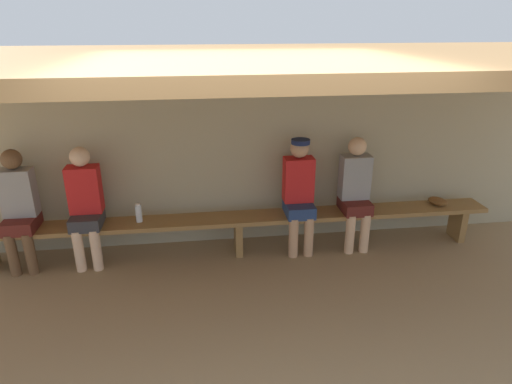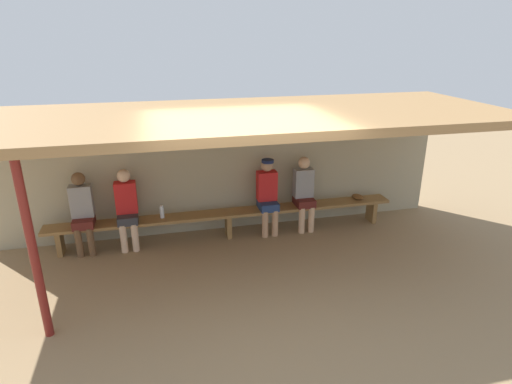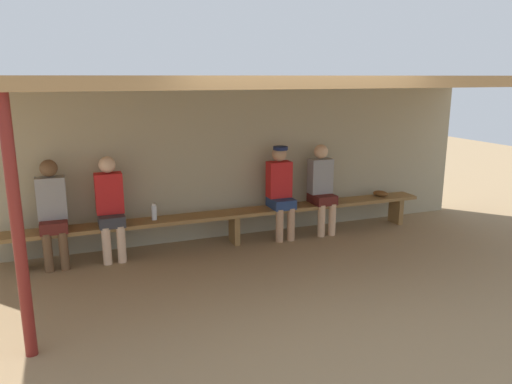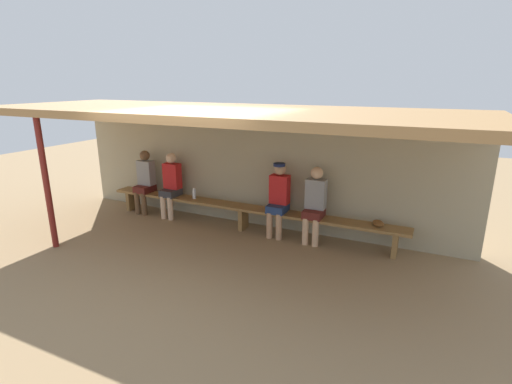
{
  "view_description": "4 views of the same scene",
  "coord_description": "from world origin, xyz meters",
  "px_view_note": "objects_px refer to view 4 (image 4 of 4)",
  "views": [
    {
      "loc": [
        -0.41,
        -3.11,
        2.61
      ],
      "look_at": [
        0.15,
        1.09,
        0.94
      ],
      "focal_mm": 31.3,
      "sensor_mm": 36.0,
      "label": 1
    },
    {
      "loc": [
        -1.14,
        -5.21,
        3.39
      ],
      "look_at": [
        0.47,
        1.44,
        0.83
      ],
      "focal_mm": 30.17,
      "sensor_mm": 36.0,
      "label": 2
    },
    {
      "loc": [
        -2.11,
        -4.74,
        2.31
      ],
      "look_at": [
        0.22,
        1.28,
        0.79
      ],
      "focal_mm": 34.44,
      "sensor_mm": 36.0,
      "label": 3
    },
    {
      "loc": [
        3.18,
        -4.59,
        2.73
      ],
      "look_at": [
        0.37,
        1.34,
        0.84
      ],
      "focal_mm": 27.06,
      "sensor_mm": 36.0,
      "label": 4
    }
  ],
  "objects_px": {
    "player_in_white": "(171,183)",
    "player_shirtless_tan": "(278,196)",
    "bench": "(243,210)",
    "water_bottle_orange": "(194,194)",
    "baseball_glove_worn": "(378,223)",
    "player_with_sunglasses": "(315,202)",
    "support_post": "(47,184)",
    "player_near_post": "(145,179)"
  },
  "relations": [
    {
      "from": "baseball_glove_worn",
      "to": "water_bottle_orange",
      "type": "bearing_deg",
      "value": 60.17
    },
    {
      "from": "water_bottle_orange",
      "to": "baseball_glove_worn",
      "type": "height_order",
      "value": "water_bottle_orange"
    },
    {
      "from": "player_near_post",
      "to": "water_bottle_orange",
      "type": "distance_m",
      "value": 1.24
    },
    {
      "from": "bench",
      "to": "player_near_post",
      "type": "xyz_separation_m",
      "value": [
        -2.34,
        0.0,
        0.34
      ]
    },
    {
      "from": "player_in_white",
      "to": "bench",
      "type": "bearing_deg",
      "value": -0.11
    },
    {
      "from": "player_shirtless_tan",
      "to": "water_bottle_orange",
      "type": "xyz_separation_m",
      "value": [
        -1.82,
        0.01,
        -0.18
      ]
    },
    {
      "from": "support_post",
      "to": "baseball_glove_worn",
      "type": "xyz_separation_m",
      "value": [
        4.99,
        2.13,
        -0.6
      ]
    },
    {
      "from": "player_in_white",
      "to": "player_with_sunglasses",
      "type": "distance_m",
      "value": 3.05
    },
    {
      "from": "player_in_white",
      "to": "water_bottle_orange",
      "type": "xyz_separation_m",
      "value": [
        0.55,
        0.01,
        -0.17
      ]
    },
    {
      "from": "player_shirtless_tan",
      "to": "water_bottle_orange",
      "type": "height_order",
      "value": "player_shirtless_tan"
    },
    {
      "from": "support_post",
      "to": "bench",
      "type": "xyz_separation_m",
      "value": [
        2.54,
        2.1,
        -0.71
      ]
    },
    {
      "from": "player_in_white",
      "to": "baseball_glove_worn",
      "type": "height_order",
      "value": "player_in_white"
    },
    {
      "from": "player_shirtless_tan",
      "to": "support_post",
      "type": "bearing_deg",
      "value": -147.08
    },
    {
      "from": "bench",
      "to": "player_shirtless_tan",
      "type": "xyz_separation_m",
      "value": [
        0.71,
        0.0,
        0.36
      ]
    },
    {
      "from": "bench",
      "to": "player_with_sunglasses",
      "type": "distance_m",
      "value": 1.43
    },
    {
      "from": "player_with_sunglasses",
      "to": "player_near_post",
      "type": "bearing_deg",
      "value": 180.0
    },
    {
      "from": "player_near_post",
      "to": "player_with_sunglasses",
      "type": "height_order",
      "value": "same"
    },
    {
      "from": "support_post",
      "to": "water_bottle_orange",
      "type": "height_order",
      "value": "support_post"
    },
    {
      "from": "player_in_white",
      "to": "player_with_sunglasses",
      "type": "xyz_separation_m",
      "value": [
        3.05,
        0.0,
        0.0
      ]
    },
    {
      "from": "player_in_white",
      "to": "player_shirtless_tan",
      "type": "height_order",
      "value": "player_shirtless_tan"
    },
    {
      "from": "player_in_white",
      "to": "player_shirtless_tan",
      "type": "bearing_deg",
      "value": 0.01
    },
    {
      "from": "bench",
      "to": "player_in_white",
      "type": "relative_size",
      "value": 4.49
    },
    {
      "from": "player_in_white",
      "to": "baseball_glove_worn",
      "type": "distance_m",
      "value": 4.12
    },
    {
      "from": "player_near_post",
      "to": "player_shirtless_tan",
      "type": "xyz_separation_m",
      "value": [
        3.05,
        0.0,
        0.02
      ]
    },
    {
      "from": "water_bottle_orange",
      "to": "baseball_glove_worn",
      "type": "bearing_deg",
      "value": 0.2
    },
    {
      "from": "bench",
      "to": "water_bottle_orange",
      "type": "bearing_deg",
      "value": 179.09
    },
    {
      "from": "support_post",
      "to": "baseball_glove_worn",
      "type": "relative_size",
      "value": 9.17
    },
    {
      "from": "water_bottle_orange",
      "to": "bench",
      "type": "bearing_deg",
      "value": -0.91
    },
    {
      "from": "player_with_sunglasses",
      "to": "water_bottle_orange",
      "type": "relative_size",
      "value": 6.14
    },
    {
      "from": "player_near_post",
      "to": "player_shirtless_tan",
      "type": "relative_size",
      "value": 0.99
    },
    {
      "from": "bench",
      "to": "player_shirtless_tan",
      "type": "relative_size",
      "value": 4.46
    },
    {
      "from": "player_in_white",
      "to": "baseball_glove_worn",
      "type": "relative_size",
      "value": 5.56
    },
    {
      "from": "player_with_sunglasses",
      "to": "water_bottle_orange",
      "type": "bearing_deg",
      "value": 179.66
    },
    {
      "from": "support_post",
      "to": "player_near_post",
      "type": "height_order",
      "value": "support_post"
    },
    {
      "from": "player_with_sunglasses",
      "to": "player_shirtless_tan",
      "type": "height_order",
      "value": "player_shirtless_tan"
    },
    {
      "from": "water_bottle_orange",
      "to": "baseball_glove_worn",
      "type": "xyz_separation_m",
      "value": [
        3.57,
        0.01,
        -0.06
      ]
    },
    {
      "from": "baseball_glove_worn",
      "to": "player_in_white",
      "type": "bearing_deg",
      "value": 60.35
    },
    {
      "from": "support_post",
      "to": "player_in_white",
      "type": "relative_size",
      "value": 1.65
    },
    {
      "from": "support_post",
      "to": "player_in_white",
      "type": "height_order",
      "value": "support_post"
    },
    {
      "from": "player_near_post",
      "to": "water_bottle_orange",
      "type": "xyz_separation_m",
      "value": [
        1.23,
        0.01,
        -0.17
      ]
    },
    {
      "from": "support_post",
      "to": "player_with_sunglasses",
      "type": "bearing_deg",
      "value": 28.2
    },
    {
      "from": "bench",
      "to": "player_with_sunglasses",
      "type": "relative_size",
      "value": 4.49
    }
  ]
}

